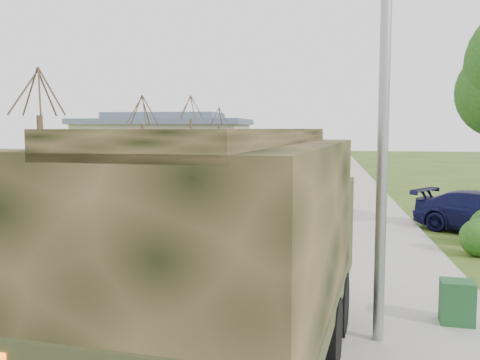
% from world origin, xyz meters
% --- Properties ---
extents(ground, '(160.00, 160.00, 0.00)m').
position_xyz_m(ground, '(0.00, 0.00, 0.00)').
color(ground, '#2E4316').
rests_on(ground, ground).
extents(road, '(8.00, 120.00, 0.01)m').
position_xyz_m(road, '(0.00, 40.00, 0.01)').
color(road, black).
rests_on(road, ground).
extents(curb_right, '(0.30, 120.00, 0.12)m').
position_xyz_m(curb_right, '(4.15, 40.00, 0.06)').
color(curb_right, '#9E998E').
rests_on(curb_right, ground).
extents(sidewalk_right, '(3.20, 120.00, 0.10)m').
position_xyz_m(sidewalk_right, '(5.90, 40.00, 0.05)').
color(sidewalk_right, '#9E998E').
rests_on(sidewalk_right, ground).
extents(curb_left, '(0.30, 120.00, 0.10)m').
position_xyz_m(curb_left, '(-4.15, 40.00, 0.05)').
color(curb_left, '#9E998E').
rests_on(curb_left, ground).
extents(street_light, '(1.65, 0.22, 8.00)m').
position_xyz_m(street_light, '(4.90, -0.50, 4.43)').
color(street_light, gray).
rests_on(street_light, ground).
extents(bare_tree_a, '(1.93, 2.26, 6.08)m').
position_xyz_m(bare_tree_a, '(-7.00, 10.00, 2.63)').
color(bare_tree_a, '#38281C').
rests_on(bare_tree_a, ground).
extents(bare_tree_b, '(1.83, 2.14, 5.73)m').
position_xyz_m(bare_tree_b, '(-7.00, 22.00, 2.48)').
color(bare_tree_b, '#38281C').
rests_on(bare_tree_b, ground).
extents(bare_tree_c, '(2.04, 2.39, 6.42)m').
position_xyz_m(bare_tree_c, '(-7.00, 34.00, 2.78)').
color(bare_tree_c, '#38281C').
rests_on(bare_tree_c, ground).
extents(bare_tree_d, '(1.88, 2.20, 5.91)m').
position_xyz_m(bare_tree_d, '(-7.00, 46.00, 2.55)').
color(bare_tree_d, '#38281C').
rests_on(bare_tree_d, ground).
extents(commercial_building, '(25.50, 21.50, 5.65)m').
position_xyz_m(commercial_building, '(-15.98, 55.97, 2.69)').
color(commercial_building, tan).
rests_on(commercial_building, ground).
extents(military_truck, '(3.41, 7.63, 3.68)m').
position_xyz_m(military_truck, '(2.95, -2.35, 2.11)').
color(military_truck, black).
rests_on(military_truck, ground).
extents(suv_champagne, '(2.63, 5.56, 1.53)m').
position_xyz_m(suv_champagne, '(-2.84, 15.68, 0.77)').
color(suv_champagne, '#9B8557').
rests_on(suv_champagne, ground).
extents(sedan_silver, '(1.72, 4.37, 1.42)m').
position_xyz_m(sedan_silver, '(-3.00, 32.74, 0.71)').
color(sedan_silver, '#9E9FA3').
rests_on(sedan_silver, ground).
extents(utility_box_near, '(0.65, 0.56, 0.80)m').
position_xyz_m(utility_box_near, '(6.51, 0.52, 0.50)').
color(utility_box_near, '#1B4D26').
rests_on(utility_box_near, sidewalk_right).
extents(lot_car_dark, '(3.62, 1.62, 1.21)m').
position_xyz_m(lot_car_dark, '(-12.80, 50.00, 0.60)').
color(lot_car_dark, black).
rests_on(lot_car_dark, ground).
extents(lot_car_silver, '(4.64, 1.97, 1.49)m').
position_xyz_m(lot_car_silver, '(-11.40, 42.69, 0.74)').
color(lot_car_silver, '#A1A1A6').
rests_on(lot_car_silver, ground).
extents(lot_car_navy, '(4.80, 2.88, 1.30)m').
position_xyz_m(lot_car_navy, '(-6.56, 46.46, 0.65)').
color(lot_car_navy, '#0F1239').
rests_on(lot_car_navy, ground).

